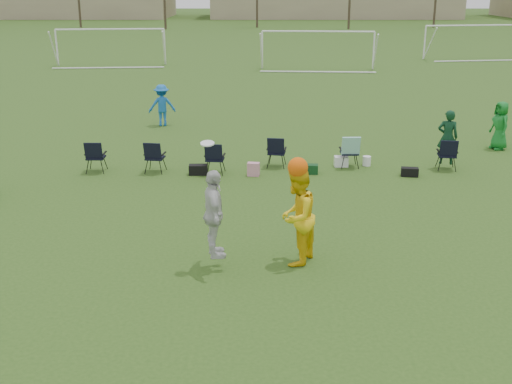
{
  "coord_description": "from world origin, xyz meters",
  "views": [
    {
      "loc": [
        0.04,
        -10.82,
        5.52
      ],
      "look_at": [
        0.02,
        2.13,
        1.25
      ],
      "focal_mm": 45.0,
      "sensor_mm": 36.0,
      "label": 1
    }
  ],
  "objects_px": {
    "fielder_green_far": "(500,125)",
    "goal_left": "(110,36)",
    "center_contest": "(269,215)",
    "goal_right": "(473,32)",
    "goal_mid": "(318,39)",
    "fielder_blue": "(162,105)"
  },
  "relations": [
    {
      "from": "center_contest",
      "to": "goal_mid",
      "type": "bearing_deg",
      "value": 83.1
    },
    {
      "from": "fielder_blue",
      "to": "fielder_green_far",
      "type": "distance_m",
      "value": 12.67
    },
    {
      "from": "fielder_green_far",
      "to": "goal_left",
      "type": "xyz_separation_m",
      "value": [
        -18.35,
        23.3,
        1.1
      ]
    },
    {
      "from": "goal_left",
      "to": "center_contest",
      "type": "bearing_deg",
      "value": -77.62
    },
    {
      "from": "goal_mid",
      "to": "goal_right",
      "type": "height_order",
      "value": "same"
    },
    {
      "from": "fielder_green_far",
      "to": "center_contest",
      "type": "height_order",
      "value": "center_contest"
    },
    {
      "from": "goal_left",
      "to": "goal_right",
      "type": "bearing_deg",
      "value": 3.75
    },
    {
      "from": "fielder_green_far",
      "to": "goal_left",
      "type": "relative_size",
      "value": 0.22
    },
    {
      "from": "center_contest",
      "to": "goal_right",
      "type": "bearing_deg",
      "value": 66.87
    },
    {
      "from": "fielder_green_far",
      "to": "center_contest",
      "type": "bearing_deg",
      "value": -54.95
    },
    {
      "from": "fielder_green_far",
      "to": "goal_mid",
      "type": "xyz_separation_m",
      "value": [
        -4.35,
        21.3,
        1.1
      ]
    },
    {
      "from": "goal_right",
      "to": "goal_mid",
      "type": "bearing_deg",
      "value": -161.43
    },
    {
      "from": "center_contest",
      "to": "goal_mid",
      "type": "distance_m",
      "value": 31.06
    },
    {
      "from": "center_contest",
      "to": "goal_right",
      "type": "xyz_separation_m",
      "value": [
        15.73,
        36.82,
        0.83
      ]
    },
    {
      "from": "fielder_green_far",
      "to": "goal_mid",
      "type": "bearing_deg",
      "value": 176.88
    },
    {
      "from": "fielder_blue",
      "to": "fielder_green_far",
      "type": "xyz_separation_m",
      "value": [
        12.1,
        -3.77,
        0.01
      ]
    },
    {
      "from": "goal_mid",
      "to": "goal_right",
      "type": "xyz_separation_m",
      "value": [
        12.0,
        6.0,
        0.0
      ]
    },
    {
      "from": "fielder_green_far",
      "to": "center_contest",
      "type": "xyz_separation_m",
      "value": [
        -8.07,
        -9.52,
        0.26
      ]
    },
    {
      "from": "center_contest",
      "to": "goal_right",
      "type": "height_order",
      "value": "center_contest"
    },
    {
      "from": "center_contest",
      "to": "goal_mid",
      "type": "height_order",
      "value": "center_contest"
    },
    {
      "from": "fielder_blue",
      "to": "goal_mid",
      "type": "relative_size",
      "value": 0.22
    },
    {
      "from": "fielder_green_far",
      "to": "goal_mid",
      "type": "distance_m",
      "value": 21.77
    }
  ]
}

